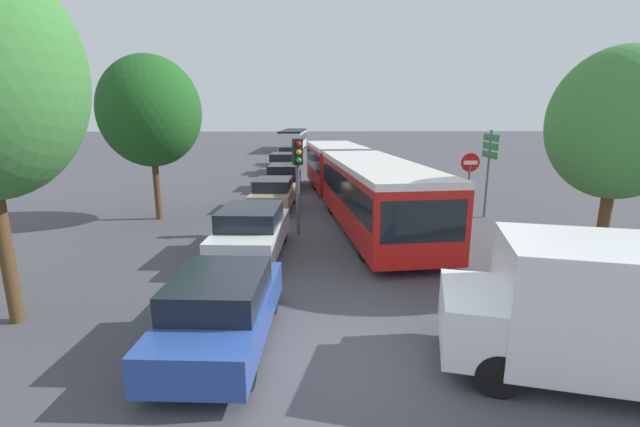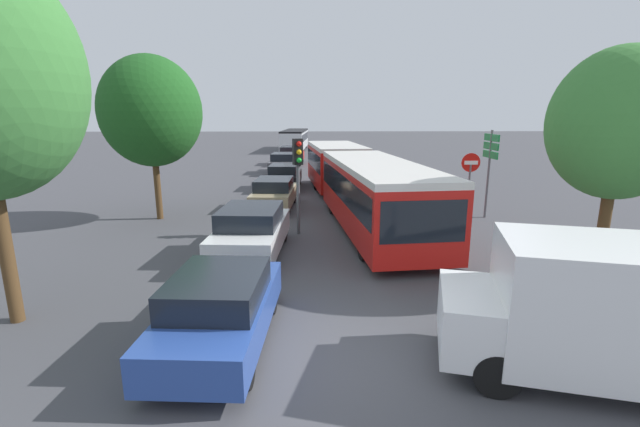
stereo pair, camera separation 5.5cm
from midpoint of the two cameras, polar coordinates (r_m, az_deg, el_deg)
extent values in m
plane|color=#47474C|center=(8.07, -0.25, -18.51)|extent=(200.00, 200.00, 0.00)
cube|color=red|center=(15.66, 7.33, 2.31)|extent=(3.49, 9.82, 2.07)
cube|color=black|center=(15.59, 7.37, 3.66)|extent=(3.47, 9.44, 0.91)
cube|color=silver|center=(15.49, 7.45, 6.45)|extent=(3.49, 9.82, 0.20)
cube|color=red|center=(24.48, 1.97, 6.30)|extent=(3.20, 6.80, 2.07)
cube|color=black|center=(24.44, 1.97, 7.17)|extent=(3.19, 6.54, 0.91)
cube|color=silver|center=(24.37, 1.99, 8.96)|extent=(3.20, 6.80, 0.20)
cylinder|color=black|center=(20.77, 3.65, 5.06)|extent=(2.00, 1.19, 1.91)
cube|color=black|center=(11.17, 13.48, -1.04)|extent=(2.27, 0.32, 1.11)
cylinder|color=black|center=(13.35, 15.06, -3.53)|extent=(0.40, 1.04, 1.01)
cylinder|color=black|center=(12.70, 5.95, -3.99)|extent=(0.40, 1.04, 1.01)
cylinder|color=black|center=(19.01, 8.11, 1.71)|extent=(0.40, 1.04, 1.01)
cylinder|color=black|center=(18.55, 1.63, 1.56)|extent=(0.40, 1.04, 1.01)
cylinder|color=black|center=(24.78, 4.43, 4.47)|extent=(0.40, 1.04, 1.01)
cylinder|color=black|center=(24.44, -0.56, 4.38)|extent=(0.40, 1.04, 1.01)
cube|color=silver|center=(51.62, -3.59, 9.79)|extent=(3.09, 11.14, 1.91)
cube|color=black|center=(51.60, -3.60, 10.17)|extent=(3.08, 10.59, 0.80)
cube|color=black|center=(51.57, -3.61, 10.96)|extent=(3.09, 11.14, 0.19)
cylinder|color=black|center=(55.38, -4.31, 9.23)|extent=(0.34, 0.97, 0.96)
cylinder|color=black|center=(55.21, -2.17, 9.25)|extent=(0.34, 0.97, 0.96)
cylinder|color=black|center=(48.50, -5.15, 8.67)|extent=(0.34, 0.97, 0.96)
cylinder|color=black|center=(48.31, -2.70, 8.69)|extent=(0.34, 0.97, 0.96)
cube|color=#284799|center=(8.38, -13.11, -13.05)|extent=(1.99, 4.18, 0.66)
cube|color=black|center=(8.06, -13.50, -9.63)|extent=(1.73, 2.23, 0.50)
cylinder|color=black|center=(9.82, -15.20, -10.88)|extent=(0.25, 0.63, 0.62)
cylinder|color=black|center=(9.51, -6.66, -11.32)|extent=(0.25, 0.63, 0.62)
cylinder|color=black|center=(7.66, -21.16, -18.62)|extent=(0.25, 0.63, 0.62)
cylinder|color=black|center=(7.25, -9.90, -19.82)|extent=(0.25, 0.63, 0.62)
cube|color=white|center=(13.25, -9.18, -2.84)|extent=(2.13, 4.46, 0.70)
cube|color=black|center=(13.00, -9.36, -0.33)|extent=(1.84, 2.38, 0.54)
cylinder|color=black|center=(14.80, -11.05, -2.38)|extent=(0.27, 0.68, 0.66)
cylinder|color=black|center=(14.53, -5.10, -2.48)|extent=(0.27, 0.68, 0.66)
cylinder|color=black|center=(12.23, -13.95, -5.86)|extent=(0.27, 0.68, 0.66)
cylinder|color=black|center=(11.90, -6.73, -6.08)|extent=(0.27, 0.68, 0.66)
cube|color=tan|center=(19.58, -6.24, 2.30)|extent=(1.96, 4.11, 0.65)
cube|color=black|center=(19.39, -6.32, 3.91)|extent=(1.70, 2.20, 0.50)
cylinder|color=black|center=(20.99, -7.66, 2.25)|extent=(0.25, 0.62, 0.61)
cylinder|color=black|center=(20.80, -3.78, 2.24)|extent=(0.25, 0.62, 0.61)
cylinder|color=black|center=(18.52, -8.97, 0.75)|extent=(0.25, 0.62, 0.61)
cylinder|color=black|center=(18.30, -4.58, 0.72)|extent=(0.25, 0.62, 0.61)
cube|color=black|center=(24.92, -4.95, 4.66)|extent=(1.96, 4.11, 0.65)
cube|color=black|center=(24.75, -5.00, 5.94)|extent=(1.70, 2.20, 0.50)
cylinder|color=black|center=(26.31, -6.15, 4.50)|extent=(0.25, 0.62, 0.61)
cylinder|color=black|center=(26.15, -3.04, 4.50)|extent=(0.25, 0.62, 0.61)
cylinder|color=black|center=(23.81, -7.01, 3.56)|extent=(0.25, 0.62, 0.61)
cylinder|color=black|center=(23.63, -3.59, 3.56)|extent=(0.25, 0.62, 0.61)
cube|color=#47474C|center=(31.58, -5.04, 6.49)|extent=(2.05, 4.28, 0.68)
cube|color=black|center=(31.42, -5.08, 7.55)|extent=(1.77, 2.29, 0.52)
cylinder|color=black|center=(33.03, -6.03, 6.28)|extent=(0.26, 0.65, 0.64)
cylinder|color=black|center=(32.85, -3.45, 6.29)|extent=(0.26, 0.65, 0.64)
cylinder|color=black|center=(30.40, -6.73, 5.67)|extent=(0.26, 0.65, 0.64)
cylinder|color=black|center=(30.21, -3.93, 5.68)|extent=(0.26, 0.65, 0.64)
cube|color=#B21E19|center=(37.02, -4.02, 7.54)|extent=(2.15, 4.51, 0.71)
cube|color=black|center=(36.86, -4.05, 8.49)|extent=(1.86, 2.41, 0.54)
cylinder|color=black|center=(38.53, -4.96, 7.30)|extent=(0.27, 0.68, 0.67)
cylinder|color=black|center=(38.37, -2.62, 7.31)|extent=(0.27, 0.68, 0.67)
cylinder|color=black|center=(35.75, -5.50, 6.84)|extent=(0.27, 0.68, 0.67)
cylinder|color=black|center=(35.58, -2.98, 6.85)|extent=(0.27, 0.68, 0.67)
cube|color=white|center=(8.40, 36.71, -9.97)|extent=(4.48, 3.01, 2.00)
cube|color=white|center=(7.93, 18.98, -12.96)|extent=(1.37, 2.07, 1.00)
cylinder|color=black|center=(7.48, 22.51, -19.14)|extent=(0.76, 0.42, 0.72)
cylinder|color=black|center=(8.94, 20.88, -13.47)|extent=(0.76, 0.42, 0.72)
cylinder|color=#56595E|center=(15.13, -3.07, 3.50)|extent=(0.12, 0.12, 3.40)
cube|color=black|center=(14.97, -3.13, 8.22)|extent=(0.38, 0.33, 0.90)
sphere|color=red|center=(14.81, -2.97, 9.25)|extent=(0.18, 0.18, 0.18)
sphere|color=#EAAD14|center=(14.83, -2.95, 8.17)|extent=(0.18, 0.18, 0.18)
sphere|color=green|center=(14.86, -2.94, 7.10)|extent=(0.18, 0.18, 0.18)
cylinder|color=#56595E|center=(17.08, 19.00, 2.21)|extent=(0.08, 0.08, 2.40)
cylinder|color=red|center=(16.90, 19.32, 6.43)|extent=(0.70, 0.03, 0.70)
cube|color=white|center=(16.89, 19.34, 6.43)|extent=(0.50, 0.04, 0.14)
cylinder|color=#56595E|center=(18.91, 21.38, 4.86)|extent=(0.10, 0.10, 3.60)
cube|color=#197A38|center=(18.78, 21.76, 9.39)|extent=(0.07, 1.40, 0.28)
cube|color=#197A38|center=(18.80, 21.68, 8.36)|extent=(0.07, 1.40, 0.28)
cube|color=#197A38|center=(18.82, 21.59, 7.33)|extent=(0.07, 1.40, 0.28)
cylinder|color=#51381E|center=(10.70, -36.50, -3.82)|extent=(0.27, 0.27, 3.17)
cylinder|color=#51381E|center=(18.63, -21.00, 3.39)|extent=(0.25, 0.25, 2.71)
ellipsoid|color=#1E561E|center=(18.41, -21.78, 12.53)|extent=(3.91, 3.91, 4.30)
cylinder|color=#51381E|center=(13.16, 33.40, -1.91)|extent=(0.29, 0.29, 2.62)
ellipsoid|color=#3D7F38|center=(12.83, 34.92, 9.78)|extent=(3.27, 3.27, 3.68)
ellipsoid|color=#286623|center=(12.94, 35.71, 7.22)|extent=(1.96, 1.96, 2.02)
camera|label=1|loc=(0.03, -90.12, -0.03)|focal=24.00mm
camera|label=2|loc=(0.03, 89.88, 0.03)|focal=24.00mm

